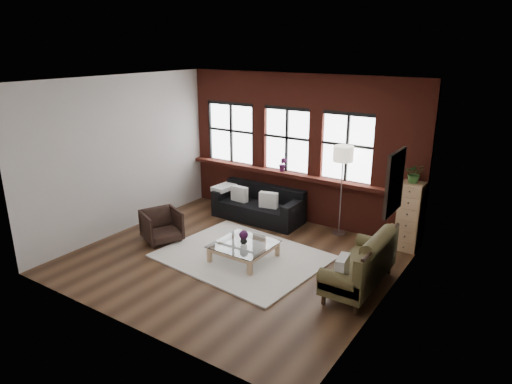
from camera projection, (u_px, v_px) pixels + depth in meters
The scene contains 26 objects.
floor at pixel (234, 259), 8.39m from camera, with size 5.50×5.50×0.00m, color #392215.
ceiling at pixel (231, 81), 7.40m from camera, with size 5.50×5.50×0.00m, color white.
wall_back at pixel (300, 149), 9.88m from camera, with size 5.50×5.50×0.00m, color beige.
wall_front at pixel (118, 220), 5.91m from camera, with size 5.50×5.50×0.00m, color beige.
wall_left at pixel (124, 155), 9.33m from camera, with size 5.00×5.00×0.00m, color beige.
wall_right at pixel (389, 205), 6.46m from camera, with size 5.00×5.00×0.00m, color beige.
brick_backwall at pixel (299, 149), 9.83m from camera, with size 5.50×0.12×3.20m, color #5E2016, non-canonical shape.
sill_ledge at pixel (296, 175), 9.93m from camera, with size 5.50×0.30×0.08m, color #5E2016.
window_left at pixel (232, 134), 10.73m from camera, with size 1.38×0.10×1.50m, color black, non-canonical shape.
window_mid at pixel (287, 141), 9.95m from camera, with size 1.38×0.10×1.50m, color black, non-canonical shape.
window_right at pixel (348, 149), 9.22m from camera, with size 1.38×0.10×1.50m, color black, non-canonical shape.
wall_poster at pixel (395, 183), 6.63m from camera, with size 0.05×0.74×0.94m, color black, non-canonical shape.
shag_rug at pixel (242, 256), 8.46m from camera, with size 2.84×2.23×0.03m, color white.
dark_sofa at pixel (258, 204), 10.15m from camera, with size 2.02×0.82×0.73m, color black, non-canonical shape.
pillow_a at pixel (239, 194), 10.24m from camera, with size 0.40×0.14×0.34m, color silver.
pillow_b at pixel (269, 200), 9.84m from camera, with size 0.40×0.14×0.34m, color silver.
vintage_settee at pixel (360, 262), 7.26m from camera, with size 0.77×1.74×0.93m, color #483F21, non-canonical shape.
pillow_settee at pixel (342, 267), 6.85m from camera, with size 0.14×0.38×0.34m, color silver.
armchair at pixel (162, 226), 9.05m from camera, with size 0.69×0.71×0.65m, color black.
coffee_table at pixel (244, 252), 8.30m from camera, with size 1.01×1.01×0.34m, color tan, non-canonical shape.
vase at pixel (244, 240), 8.22m from camera, with size 0.13×0.13×0.14m, color #B2B2B2.
flowers at pixel (244, 235), 8.19m from camera, with size 0.17×0.17×0.17m, color #461843.
drawer_chest at pixel (410, 216), 8.60m from camera, with size 0.41×0.41×1.33m, color tan.
potted_plant_top at pixel (415, 173), 8.34m from camera, with size 0.33×0.29×0.37m, color #2D5923.
floor_lamp at pixel (341, 188), 9.21m from camera, with size 0.40×0.40×2.00m, color #A5A5A8, non-canonical shape.
sill_plant at pixel (283, 164), 10.02m from camera, with size 0.18×0.15×0.33m, color #461843.
Camera 1 is at (4.52, -6.11, 3.79)m, focal length 32.00 mm.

